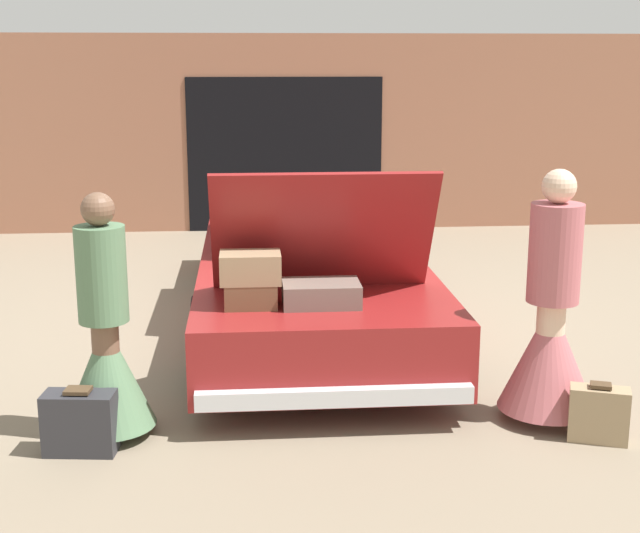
# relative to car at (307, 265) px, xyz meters

# --- Properties ---
(ground_plane) EXTENTS (40.00, 40.00, 0.00)m
(ground_plane) POSITION_rel_car_xyz_m (0.00, -0.01, -0.55)
(ground_plane) COLOR #7F705B
(garage_wall_back) EXTENTS (12.00, 0.14, 2.80)m
(garage_wall_back) POSITION_rel_car_xyz_m (0.00, 4.73, 0.84)
(garage_wall_back) COLOR #9E664C
(garage_wall_back) RESTS_ON ground_plane
(car) EXTENTS (1.99, 5.34, 1.69)m
(car) POSITION_rel_car_xyz_m (0.00, 0.00, 0.00)
(car) COLOR maroon
(car) RESTS_ON ground_plane
(person_left) EXTENTS (0.62, 0.62, 1.65)m
(person_left) POSITION_rel_car_xyz_m (-1.50, -2.53, 0.04)
(person_left) COLOR brown
(person_left) RESTS_ON ground_plane
(person_right) EXTENTS (0.67, 0.67, 1.76)m
(person_right) POSITION_rel_car_xyz_m (1.51, -2.50, 0.07)
(person_right) COLOR beige
(person_right) RESTS_ON ground_plane
(suitcase_beside_left_person) EXTENTS (0.48, 0.26, 0.44)m
(suitcase_beside_left_person) POSITION_rel_car_xyz_m (-1.64, -2.79, -0.35)
(suitcase_beside_left_person) COLOR #2D2D33
(suitcase_beside_left_person) RESTS_ON ground_plane
(suitcase_beside_right_person) EXTENTS (0.42, 0.29, 0.40)m
(suitcase_beside_right_person) POSITION_rel_car_xyz_m (1.73, -2.89, -0.36)
(suitcase_beside_right_person) COLOR #9E8460
(suitcase_beside_right_person) RESTS_ON ground_plane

